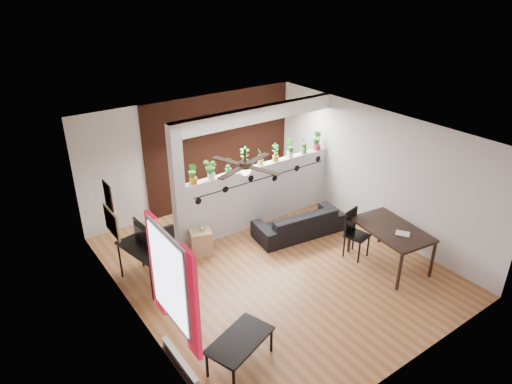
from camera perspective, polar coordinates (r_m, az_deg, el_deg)
name	(u,v)px	position (r m, az deg, el deg)	size (l,w,h in m)	color
room_shell	(274,204)	(8.04, 2.22, -1.56)	(6.30, 7.10, 2.90)	brown
partition_wall	(260,194)	(9.82, 0.54, -0.25)	(3.60, 0.18, 1.35)	#BCBCC1
ceiling_header	(261,114)	(9.18, 0.59, 9.75)	(3.60, 0.18, 0.30)	white
pier_column	(178,190)	(8.68, -9.71, 0.22)	(0.22, 0.20, 2.60)	#BCBCC1
brick_panel	(223,147)	(10.70, -4.09, 5.60)	(3.90, 0.05, 2.60)	#9E462E
vine_decal	(263,178)	(9.58, 0.89, 1.72)	(3.31, 0.01, 0.30)	black
window_assembly	(171,280)	(5.93, -10.63, -10.78)	(0.09, 1.30, 1.55)	white
baseboard_heater	(180,362)	(6.87, -9.48, -20.27)	(0.08, 1.00, 0.18)	silver
corkboard	(112,222)	(7.74, -17.61, -3.63)	(0.03, 0.60, 0.45)	olive
framed_art	(108,196)	(7.47, -18.01, -0.45)	(0.03, 0.34, 0.44)	#8C7259
ceiling_fan	(245,167)	(6.96, -1.37, 3.15)	(1.19, 1.19, 0.43)	black
potted_plant_0	(193,173)	(8.69, -7.91, 2.41)	(0.24, 0.27, 0.43)	#C46817
potted_plant_1	(211,168)	(8.87, -5.66, 2.99)	(0.20, 0.23, 0.42)	white
potted_plant_2	(228,165)	(9.06, -3.49, 3.42)	(0.23, 0.22, 0.37)	green
potted_plant_3	(245,158)	(9.24, -1.43, 4.31)	(0.33, 0.33, 0.49)	#B9361D
potted_plant_4	(260,156)	(9.47, 0.56, 4.48)	(0.22, 0.20, 0.37)	#DBCB4D
potted_plant_5	(276,152)	(9.69, 2.46, 5.05)	(0.23, 0.20, 0.39)	orange
potted_plant_6	(290,148)	(9.92, 4.28, 5.56)	(0.22, 0.25, 0.41)	silver
potted_plant_7	(304,145)	(10.16, 6.01, 5.91)	(0.23, 0.21, 0.38)	#429134
potted_plant_8	(317,139)	(10.40, 7.67, 6.53)	(0.20, 0.24, 0.46)	#B01C35
sofa	(299,222)	(9.60, 5.39, -3.80)	(1.82, 0.72, 0.53)	black
cube_shelf	(201,242)	(9.00, -6.88, -6.20)	(0.41, 0.36, 0.50)	tan
cup	(203,228)	(8.87, -6.70, -4.48)	(0.12, 0.12, 0.10)	gray
computer_desk	(145,250)	(8.15, -13.76, -7.10)	(0.74, 1.11, 0.74)	black
monitor	(140,238)	(8.18, -14.30, -5.61)	(0.06, 0.35, 0.20)	black
office_chair	(169,259)	(8.24, -10.83, -8.26)	(0.52, 0.52, 1.00)	black
dining_table	(392,232)	(8.75, 16.59, -4.81)	(1.05, 1.53, 0.78)	black
book	(402,236)	(8.48, 17.80, -5.28)	(0.18, 0.24, 0.02)	gray
folding_chair	(354,229)	(8.91, 12.12, -4.56)	(0.46, 0.46, 0.97)	black
coffee_table	(240,342)	(6.62, -2.01, -18.19)	(1.09, 0.83, 0.45)	black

